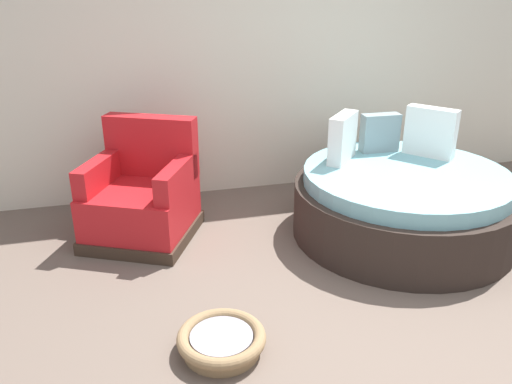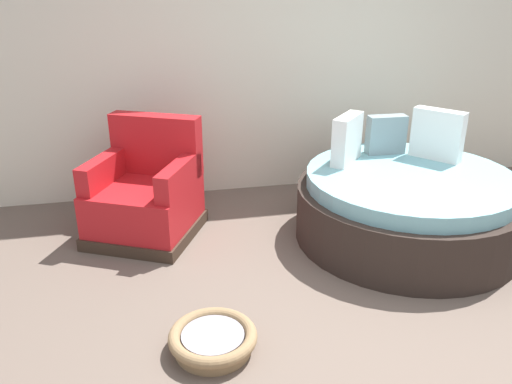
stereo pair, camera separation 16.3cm
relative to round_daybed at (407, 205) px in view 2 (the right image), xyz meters
The scene contains 5 objects.
ground_plane 1.41m from the round_daybed, 121.51° to the right, with size 8.00×8.00×0.02m, color #66564C.
back_wall 1.87m from the round_daybed, 117.82° to the left, with size 8.00×0.12×2.68m, color silver.
round_daybed is the anchor object (origin of this frame).
red_armchair 2.11m from the round_daybed, 165.99° to the left, with size 1.07×1.07×0.94m.
pet_basket 2.03m from the round_daybed, 147.98° to the right, with size 0.51×0.51×0.13m.
Camera 2 is at (-1.24, -2.27, 1.99)m, focal length 36.16 mm.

